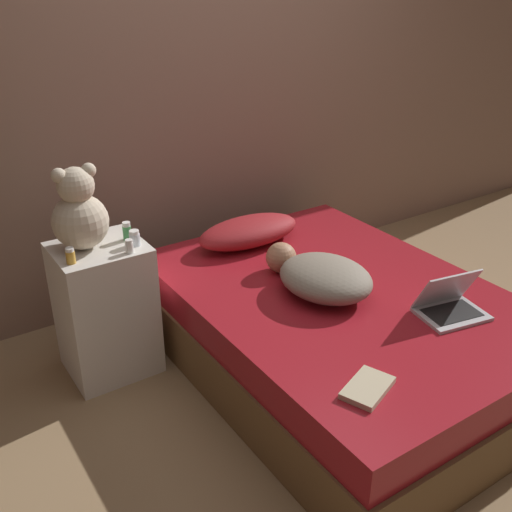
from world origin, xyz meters
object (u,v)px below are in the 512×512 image
object	(u,v)px
pillow	(249,231)
bottle_amber	(70,256)
laptop	(450,304)
bottle_green	(127,231)
bottle_clear	(135,238)
book	(368,388)
person_lying	(321,275)
bottle_white	(129,246)
teddy_bear	(79,213)

from	to	relation	value
pillow	bottle_amber	xyz separation A→B (m)	(-1.04, -0.16, 0.20)
laptop	bottle_green	xyz separation A→B (m)	(-1.08, 1.06, 0.23)
bottle_clear	book	xyz separation A→B (m)	(0.39, -1.18, -0.26)
person_lying	laptop	xyz separation A→B (m)	(0.35, -0.49, -0.04)
person_lying	bottle_white	bearing A→B (deg)	142.42
laptop	teddy_bear	bearing A→B (deg)	150.17
teddy_bear	bottle_amber	xyz separation A→B (m)	(-0.10, -0.13, -0.14)
pillow	bottle_green	size ratio (longest dim) A/B	6.87
person_lying	bottle_clear	size ratio (longest dim) A/B	8.50
pillow	bottle_clear	size ratio (longest dim) A/B	8.17
teddy_bear	bottle_clear	xyz separation A→B (m)	(0.21, -0.11, -0.14)
person_lying	bottle_amber	size ratio (longest dim) A/B	8.70
bottle_white	pillow	bearing A→B (deg)	14.73
pillow	teddy_bear	bearing A→B (deg)	-178.00
person_lying	teddy_bear	distance (m)	1.16
teddy_bear	bottle_clear	world-z (taller)	teddy_bear
pillow	teddy_bear	distance (m)	0.99
laptop	bottle_amber	bearing A→B (deg)	155.76
bottle_green	bottle_clear	size ratio (longest dim) A/B	1.19
bottle_amber	bottle_clear	world-z (taller)	bottle_clear
bottle_amber	book	size ratio (longest dim) A/B	0.30
laptop	bottle_clear	world-z (taller)	bottle_clear
bottle_amber	bottle_clear	distance (m)	0.31
bottle_green	book	distance (m)	1.35
pillow	bottle_green	distance (m)	0.76
pillow	laptop	size ratio (longest dim) A/B	1.88
book	teddy_bear	bearing A→B (deg)	114.85
laptop	bottle_clear	size ratio (longest dim) A/B	4.34
person_lying	bottle_white	distance (m)	0.91
person_lying	laptop	size ratio (longest dim) A/B	1.96
bottle_amber	bottle_white	xyz separation A→B (m)	(0.26, -0.04, -0.00)
pillow	book	bearing A→B (deg)	-104.21
person_lying	bottle_clear	distance (m)	0.90
person_lying	bottle_white	size ratio (longest dim) A/B	9.92
teddy_bear	book	size ratio (longest dim) A/B	1.60
pillow	teddy_bear	xyz separation A→B (m)	(-0.94, -0.03, 0.33)
bottle_green	bottle_white	xyz separation A→B (m)	(-0.05, -0.14, -0.01)
teddy_bear	book	world-z (taller)	teddy_bear
teddy_bear	person_lying	bearing A→B (deg)	-33.26
pillow	bottle_clear	distance (m)	0.77
laptop	bottle_clear	bearing A→B (deg)	148.24
laptop	teddy_bear	world-z (taller)	teddy_bear
pillow	laptop	bearing A→B (deg)	-73.05
pillow	bottle_green	world-z (taller)	bottle_green
person_lying	teddy_bear	world-z (taller)	teddy_bear
bottle_green	book	world-z (taller)	bottle_green
laptop	bottle_clear	xyz separation A→B (m)	(-1.07, 0.98, 0.22)
bottle_amber	bottle_white	distance (m)	0.26
teddy_bear	bottle_green	size ratio (longest dim) A/B	4.40
bottle_clear	pillow	bearing A→B (deg)	11.29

